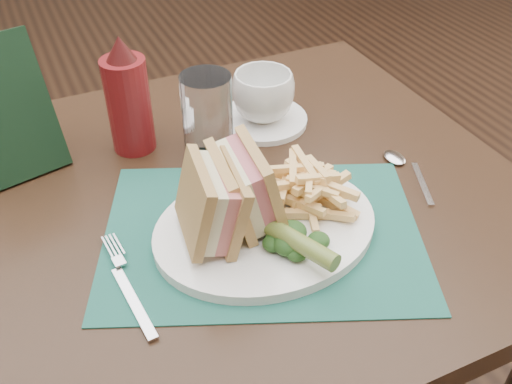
{
  "coord_description": "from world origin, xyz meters",
  "views": [
    {
      "loc": [
        -0.2,
        -1.1,
        1.26
      ],
      "look_at": [
        0.04,
        -0.57,
        0.8
      ],
      "focal_mm": 40.0,
      "sensor_mm": 36.0,
      "label": 1
    }
  ],
  "objects_px": {
    "coffee_cup": "(263,96)",
    "check_presenter": "(6,111)",
    "sandwich_half_a": "(195,206)",
    "placemat": "(262,233)",
    "saucer": "(263,120)",
    "sandwich_half_b": "(231,189)",
    "drinking_glass": "(207,115)",
    "plate": "(265,227)",
    "ketchup_bottle": "(127,95)",
    "table_main": "(221,353)"
  },
  "relations": [
    {
      "from": "plate",
      "to": "drinking_glass",
      "type": "bearing_deg",
      "value": 88.27
    },
    {
      "from": "plate",
      "to": "sandwich_half_a",
      "type": "xyz_separation_m",
      "value": [
        -0.09,
        0.01,
        0.06
      ]
    },
    {
      "from": "coffee_cup",
      "to": "ketchup_bottle",
      "type": "bearing_deg",
      "value": 175.15
    },
    {
      "from": "coffee_cup",
      "to": "table_main",
      "type": "bearing_deg",
      "value": -135.65
    },
    {
      "from": "table_main",
      "to": "check_presenter",
      "type": "height_order",
      "value": "check_presenter"
    },
    {
      "from": "sandwich_half_a",
      "to": "saucer",
      "type": "distance_m",
      "value": 0.32
    },
    {
      "from": "saucer",
      "to": "sandwich_half_b",
      "type": "bearing_deg",
      "value": -123.56
    },
    {
      "from": "check_presenter",
      "to": "sandwich_half_b",
      "type": "bearing_deg",
      "value": -62.17
    },
    {
      "from": "drinking_glass",
      "to": "check_presenter",
      "type": "bearing_deg",
      "value": 164.98
    },
    {
      "from": "placemat",
      "to": "sandwich_half_b",
      "type": "xyz_separation_m",
      "value": [
        -0.03,
        0.02,
        0.07
      ]
    },
    {
      "from": "placemat",
      "to": "sandwich_half_a",
      "type": "bearing_deg",
      "value": 173.94
    },
    {
      "from": "coffee_cup",
      "to": "saucer",
      "type": "bearing_deg",
      "value": 0.0
    },
    {
      "from": "placemat",
      "to": "saucer",
      "type": "height_order",
      "value": "saucer"
    },
    {
      "from": "plate",
      "to": "ketchup_bottle",
      "type": "xyz_separation_m",
      "value": [
        -0.1,
        0.27,
        0.08
      ]
    },
    {
      "from": "saucer",
      "to": "coffee_cup",
      "type": "bearing_deg",
      "value": 0.0
    },
    {
      "from": "sandwich_half_a",
      "to": "ketchup_bottle",
      "type": "distance_m",
      "value": 0.26
    },
    {
      "from": "ketchup_bottle",
      "to": "coffee_cup",
      "type": "bearing_deg",
      "value": -4.85
    },
    {
      "from": "placemat",
      "to": "check_presenter",
      "type": "distance_m",
      "value": 0.4
    },
    {
      "from": "placemat",
      "to": "sandwich_half_b",
      "type": "height_order",
      "value": "sandwich_half_b"
    },
    {
      "from": "sandwich_half_a",
      "to": "drinking_glass",
      "type": "relative_size",
      "value": 0.83
    },
    {
      "from": "ketchup_bottle",
      "to": "check_presenter",
      "type": "bearing_deg",
      "value": 175.65
    },
    {
      "from": "saucer",
      "to": "coffee_cup",
      "type": "xyz_separation_m",
      "value": [
        0.0,
        0.0,
        0.05
      ]
    },
    {
      "from": "plate",
      "to": "check_presenter",
      "type": "distance_m",
      "value": 0.4
    },
    {
      "from": "sandwich_half_b",
      "to": "saucer",
      "type": "height_order",
      "value": "sandwich_half_b"
    },
    {
      "from": "sandwich_half_b",
      "to": "plate",
      "type": "bearing_deg",
      "value": -22.17
    },
    {
      "from": "plate",
      "to": "check_presenter",
      "type": "xyz_separation_m",
      "value": [
        -0.27,
        0.28,
        0.09
      ]
    },
    {
      "from": "plate",
      "to": "sandwich_half_a",
      "type": "bearing_deg",
      "value": 172.82
    },
    {
      "from": "check_presenter",
      "to": "placemat",
      "type": "bearing_deg",
      "value": -60.35
    },
    {
      "from": "placemat",
      "to": "coffee_cup",
      "type": "relative_size",
      "value": 4.03
    },
    {
      "from": "sandwich_half_a",
      "to": "placemat",
      "type": "bearing_deg",
      "value": 1.23
    },
    {
      "from": "placemat",
      "to": "ketchup_bottle",
      "type": "relative_size",
      "value": 2.23
    },
    {
      "from": "drinking_glass",
      "to": "table_main",
      "type": "bearing_deg",
      "value": -109.83
    },
    {
      "from": "coffee_cup",
      "to": "check_presenter",
      "type": "xyz_separation_m",
      "value": [
        -0.39,
        0.03,
        0.05
      ]
    },
    {
      "from": "saucer",
      "to": "drinking_glass",
      "type": "distance_m",
      "value": 0.13
    },
    {
      "from": "sandwich_half_b",
      "to": "drinking_glass",
      "type": "distance_m",
      "value": 0.19
    },
    {
      "from": "plate",
      "to": "saucer",
      "type": "bearing_deg",
      "value": 64.13
    },
    {
      "from": "plate",
      "to": "table_main",
      "type": "bearing_deg",
      "value": 108.29
    },
    {
      "from": "placemat",
      "to": "drinking_glass",
      "type": "xyz_separation_m",
      "value": [
        0.01,
        0.21,
        0.06
      ]
    },
    {
      "from": "placemat",
      "to": "drinking_glass",
      "type": "bearing_deg",
      "value": 88.5
    },
    {
      "from": "sandwich_half_a",
      "to": "sandwich_half_b",
      "type": "relative_size",
      "value": 0.98
    },
    {
      "from": "plate",
      "to": "placemat",
      "type": "bearing_deg",
      "value": 179.53
    },
    {
      "from": "drinking_glass",
      "to": "ketchup_bottle",
      "type": "relative_size",
      "value": 0.7
    },
    {
      "from": "sandwich_half_b",
      "to": "coffee_cup",
      "type": "relative_size",
      "value": 1.07
    },
    {
      "from": "coffee_cup",
      "to": "check_presenter",
      "type": "relative_size",
      "value": 0.5
    },
    {
      "from": "sandwich_half_a",
      "to": "plate",
      "type": "bearing_deg",
      "value": 1.58
    },
    {
      "from": "coffee_cup",
      "to": "drinking_glass",
      "type": "bearing_deg",
      "value": -159.6
    },
    {
      "from": "placemat",
      "to": "coffee_cup",
      "type": "xyz_separation_m",
      "value": [
        0.12,
        0.25,
        0.05
      ]
    },
    {
      "from": "plate",
      "to": "ketchup_bottle",
      "type": "distance_m",
      "value": 0.3
    },
    {
      "from": "drinking_glass",
      "to": "saucer",
      "type": "bearing_deg",
      "value": 20.4
    },
    {
      "from": "sandwich_half_b",
      "to": "table_main",
      "type": "bearing_deg",
      "value": 93.84
    }
  ]
}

